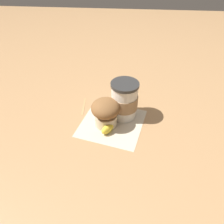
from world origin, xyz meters
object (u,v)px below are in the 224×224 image
Objects in this scene: muffin at (106,112)px; sugar_packet at (128,102)px; banana at (112,119)px; coffee_cup at (124,100)px.

sugar_packet is at bearing 151.54° from muffin.
muffin reaches higher than banana.
sugar_packet is at bearing 156.96° from banana.
banana is (-0.01, 0.02, -0.04)m from muffin.
coffee_cup reaches higher than banana.
coffee_cup is 2.76× the size of sugar_packet.
banana is at bearing 114.63° from muffin.
sugar_packet is (-0.08, 0.01, -0.07)m from coffee_cup.
sugar_packet is (-0.14, 0.07, -0.05)m from muffin.
banana is at bearing -41.65° from coffee_cup.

